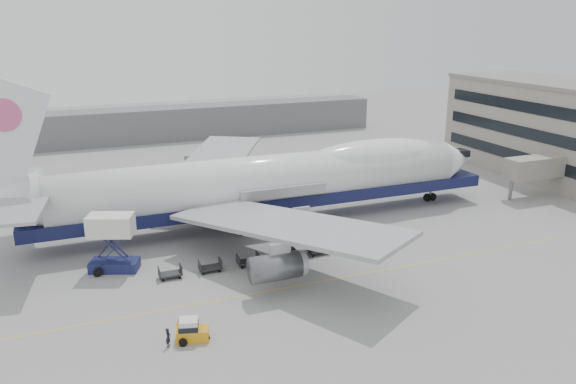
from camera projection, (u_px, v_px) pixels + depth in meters
name	position (u px, v px, depth m)	size (l,w,h in m)	color
ground	(304.00, 258.00, 61.53)	(260.00, 260.00, 0.00)	gray
apron_line	(328.00, 280.00, 56.20)	(60.00, 0.15, 0.01)	gold
hangar	(130.00, 126.00, 119.07)	(110.00, 8.00, 7.00)	slate
airliner	(271.00, 180.00, 70.75)	(67.00, 55.30, 19.98)	white
catering_truck	(112.00, 239.00, 57.58)	(5.42, 4.52, 6.08)	navy
baggage_tug	(191.00, 331.00, 45.51)	(2.86, 2.02, 1.90)	orange
ground_worker	(168.00, 337.00, 44.64)	(0.58, 0.38, 1.60)	black
traffic_cone	(179.00, 322.00, 47.87)	(0.44, 0.44, 0.64)	orange
dolly_0	(170.00, 273.00, 56.58)	(2.30, 1.35, 1.30)	#2D2D30
dolly_1	(210.00, 267.00, 58.04)	(2.30, 1.35, 1.30)	#2D2D30
dolly_2	(248.00, 261.00, 59.50)	(2.30, 1.35, 1.30)	#2D2D30
dolly_3	(284.00, 255.00, 60.97)	(2.30, 1.35, 1.30)	#2D2D30
dolly_4	(319.00, 250.00, 62.43)	(2.30, 1.35, 1.30)	#2D2D30
dolly_5	(351.00, 244.00, 63.89)	(2.30, 1.35, 1.30)	#2D2D30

